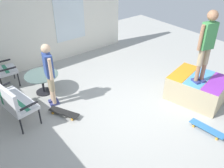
% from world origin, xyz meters
% --- Properties ---
extents(ground_plane, '(12.00, 12.00, 0.10)m').
position_xyz_m(ground_plane, '(0.00, 0.00, -0.05)').
color(ground_plane, '#A8A8A3').
extents(house_facade, '(0.23, 6.00, 2.78)m').
position_xyz_m(house_facade, '(3.80, 0.49, 1.39)').
color(house_facade, white).
rests_on(house_facade, ground_plane).
extents(skate_ramp, '(1.76, 2.25, 0.65)m').
position_xyz_m(skate_ramp, '(-0.62, -1.71, 0.32)').
color(skate_ramp, tan).
rests_on(skate_ramp, ground_plane).
extents(patio_bench, '(1.32, 0.75, 1.02)m').
position_xyz_m(patio_bench, '(1.48, 2.49, 0.62)').
color(patio_bench, black).
rests_on(patio_bench, ground_plane).
extents(patio_chair_near_house, '(0.65, 0.59, 1.02)m').
position_xyz_m(patio_chair_near_house, '(3.16, 2.18, 0.61)').
color(patio_chair_near_house, black).
rests_on(patio_chair_near_house, ground_plane).
extents(patio_table, '(0.90, 0.90, 0.57)m').
position_xyz_m(patio_table, '(2.14, 1.43, 0.40)').
color(patio_table, black).
rests_on(patio_table, ground_plane).
extents(person_watching, '(0.47, 0.29, 1.66)m').
position_xyz_m(person_watching, '(1.51, 1.44, 0.96)').
color(person_watching, navy).
rests_on(person_watching, ground_plane).
extents(person_skater, '(0.30, 0.47, 1.77)m').
position_xyz_m(person_skater, '(-0.73, -1.48, 1.69)').
color(person_skater, navy).
rests_on(person_skater, skate_ramp).
extents(skateboard_by_bench, '(0.80, 0.54, 0.10)m').
position_xyz_m(skateboard_by_bench, '(0.90, 1.48, 0.08)').
color(skateboard_by_bench, black).
rests_on(skateboard_by_bench, ground_plane).
extents(skateboard_spare, '(0.82, 0.28, 0.10)m').
position_xyz_m(skateboard_spare, '(-1.58, -0.78, 0.08)').
color(skateboard_spare, '#3372B2').
rests_on(skateboard_spare, ground_plane).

